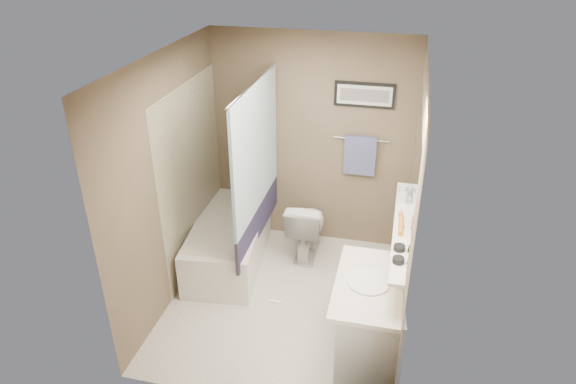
% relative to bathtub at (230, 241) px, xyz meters
% --- Properties ---
extents(ground, '(2.50, 2.50, 0.00)m').
position_rel_bathtub_xyz_m(ground, '(0.75, -0.54, -0.25)').
color(ground, silver).
rests_on(ground, ground).
extents(ceiling, '(2.20, 2.50, 0.04)m').
position_rel_bathtub_xyz_m(ceiling, '(0.75, -0.54, 2.13)').
color(ceiling, silver).
rests_on(ceiling, wall_back).
extents(wall_back, '(2.20, 0.04, 2.40)m').
position_rel_bathtub_xyz_m(wall_back, '(0.75, 0.69, 0.95)').
color(wall_back, brown).
rests_on(wall_back, ground).
extents(wall_front, '(2.20, 0.04, 2.40)m').
position_rel_bathtub_xyz_m(wall_front, '(0.75, -1.77, 0.95)').
color(wall_front, brown).
rests_on(wall_front, ground).
extents(wall_left, '(0.04, 2.50, 2.40)m').
position_rel_bathtub_xyz_m(wall_left, '(-0.33, -0.54, 0.95)').
color(wall_left, brown).
rests_on(wall_left, ground).
extents(wall_right, '(0.04, 2.50, 2.40)m').
position_rel_bathtub_xyz_m(wall_right, '(1.83, -0.54, 0.95)').
color(wall_right, brown).
rests_on(wall_right, ground).
extents(tile_surround, '(0.02, 1.55, 2.00)m').
position_rel_bathtub_xyz_m(tile_surround, '(-0.34, -0.04, 0.75)').
color(tile_surround, '#BBAF8D').
rests_on(tile_surround, wall_left).
extents(curtain_rod, '(0.02, 1.55, 0.02)m').
position_rel_bathtub_xyz_m(curtain_rod, '(0.35, -0.04, 1.80)').
color(curtain_rod, silver).
rests_on(curtain_rod, wall_left).
extents(curtain_upper, '(0.03, 1.45, 1.28)m').
position_rel_bathtub_xyz_m(curtain_upper, '(0.35, -0.04, 1.15)').
color(curtain_upper, silver).
rests_on(curtain_upper, curtain_rod).
extents(curtain_lower, '(0.03, 1.45, 0.36)m').
position_rel_bathtub_xyz_m(curtain_lower, '(0.35, -0.04, 0.33)').
color(curtain_lower, '#2A2647').
rests_on(curtain_lower, curtain_rod).
extents(mirror, '(0.02, 1.60, 1.00)m').
position_rel_bathtub_xyz_m(mirror, '(1.84, -0.69, 1.37)').
color(mirror, silver).
rests_on(mirror, wall_right).
extents(shelf, '(0.12, 1.60, 0.03)m').
position_rel_bathtub_xyz_m(shelf, '(1.79, -0.69, 0.85)').
color(shelf, silver).
rests_on(shelf, wall_right).
extents(towel_bar, '(0.60, 0.02, 0.02)m').
position_rel_bathtub_xyz_m(towel_bar, '(1.30, 0.67, 1.05)').
color(towel_bar, silver).
rests_on(towel_bar, wall_back).
extents(towel, '(0.34, 0.05, 0.44)m').
position_rel_bathtub_xyz_m(towel, '(1.30, 0.65, 0.87)').
color(towel, '#7E87B7').
rests_on(towel, towel_bar).
extents(art_frame, '(0.62, 0.02, 0.26)m').
position_rel_bathtub_xyz_m(art_frame, '(1.30, 0.69, 1.53)').
color(art_frame, black).
rests_on(art_frame, wall_back).
extents(art_mat, '(0.56, 0.00, 0.20)m').
position_rel_bathtub_xyz_m(art_mat, '(1.30, 0.68, 1.53)').
color(art_mat, white).
rests_on(art_mat, art_frame).
extents(art_image, '(0.50, 0.00, 0.13)m').
position_rel_bathtub_xyz_m(art_image, '(1.30, 0.67, 1.53)').
color(art_image, '#595959').
rests_on(art_image, art_mat).
extents(door, '(0.80, 0.02, 2.00)m').
position_rel_bathtub_xyz_m(door, '(1.30, -1.78, 0.75)').
color(door, silver).
rests_on(door, wall_front).
extents(door_handle, '(0.10, 0.02, 0.02)m').
position_rel_bathtub_xyz_m(door_handle, '(0.97, -1.73, 0.75)').
color(door_handle, silver).
rests_on(door_handle, door).
extents(bathtub, '(0.86, 1.57, 0.50)m').
position_rel_bathtub_xyz_m(bathtub, '(0.00, 0.00, 0.00)').
color(bathtub, white).
rests_on(bathtub, ground).
extents(tub_rim, '(0.56, 1.36, 0.02)m').
position_rel_bathtub_xyz_m(tub_rim, '(-0.00, 0.00, 0.25)').
color(tub_rim, silver).
rests_on(tub_rim, bathtub).
extents(toilet, '(0.40, 0.69, 0.70)m').
position_rel_bathtub_xyz_m(toilet, '(0.79, 0.33, 0.10)').
color(toilet, white).
rests_on(toilet, ground).
extents(vanity, '(0.59, 0.95, 0.80)m').
position_rel_bathtub_xyz_m(vanity, '(1.60, -1.16, 0.15)').
color(vanity, silver).
rests_on(vanity, ground).
extents(countertop, '(0.54, 0.96, 0.04)m').
position_rel_bathtub_xyz_m(countertop, '(1.59, -1.16, 0.57)').
color(countertop, silver).
rests_on(countertop, vanity).
extents(sink_basin, '(0.34, 0.34, 0.01)m').
position_rel_bathtub_xyz_m(sink_basin, '(1.58, -1.16, 0.60)').
color(sink_basin, silver).
rests_on(sink_basin, countertop).
extents(faucet_spout, '(0.02, 0.02, 0.10)m').
position_rel_bathtub_xyz_m(faucet_spout, '(1.78, -1.16, 0.64)').
color(faucet_spout, white).
rests_on(faucet_spout, countertop).
extents(faucet_knob, '(0.05, 0.05, 0.05)m').
position_rel_bathtub_xyz_m(faucet_knob, '(1.78, -1.06, 0.62)').
color(faucet_knob, white).
rests_on(faucet_knob, countertop).
extents(candle_bowl_near, '(0.09, 0.09, 0.04)m').
position_rel_bathtub_xyz_m(candle_bowl_near, '(1.79, -1.22, 0.89)').
color(candle_bowl_near, black).
rests_on(candle_bowl_near, shelf).
extents(candle_bowl_far, '(0.09, 0.09, 0.04)m').
position_rel_bathtub_xyz_m(candle_bowl_far, '(1.79, -1.06, 0.89)').
color(candle_bowl_far, black).
rests_on(candle_bowl_far, shelf).
extents(hair_brush_front, '(0.04, 0.22, 0.04)m').
position_rel_bathtub_xyz_m(hair_brush_front, '(1.79, -0.75, 0.89)').
color(hair_brush_front, '#C1601B').
rests_on(hair_brush_front, shelf).
extents(hair_brush_back, '(0.06, 0.22, 0.04)m').
position_rel_bathtub_xyz_m(hair_brush_back, '(1.79, -0.64, 0.89)').
color(hair_brush_back, '#CB591C').
rests_on(hair_brush_back, shelf).
extents(pink_comb, '(0.04, 0.16, 0.01)m').
position_rel_bathtub_xyz_m(pink_comb, '(1.79, -0.51, 0.87)').
color(pink_comb, pink).
rests_on(pink_comb, shelf).
extents(glass_jar, '(0.08, 0.08, 0.10)m').
position_rel_bathtub_xyz_m(glass_jar, '(1.79, -0.14, 0.92)').
color(glass_jar, silver).
rests_on(glass_jar, shelf).
extents(soap_bottle, '(0.07, 0.07, 0.14)m').
position_rel_bathtub_xyz_m(soap_bottle, '(1.79, -0.27, 0.93)').
color(soap_bottle, '#999999').
rests_on(soap_bottle, shelf).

